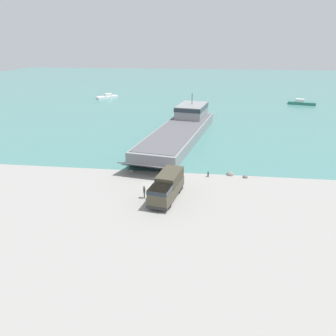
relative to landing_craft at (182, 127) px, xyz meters
name	(u,v)px	position (x,y,z in m)	size (l,w,h in m)	color
ground_plane	(160,184)	(-0.88, -24.30, -1.70)	(240.00, 240.00, 0.00)	gray
water_surface	(195,88)	(-0.88, 69.99, -1.69)	(240.00, 180.00, 0.01)	#477F7A
landing_craft	(182,127)	(0.00, 0.00, 0.00)	(13.59, 37.44, 7.20)	gray
military_truck	(167,186)	(0.57, -28.39, -0.14)	(3.79, 8.00, 2.94)	#4C4738
soldier_on_ramp	(144,191)	(-2.15, -28.76, -0.73)	(0.34, 0.48, 1.67)	#3D4C33
moored_boat_a	(107,97)	(-28.39, 41.75, -1.18)	(6.76, 6.51, 1.54)	white
moored_boat_b	(301,103)	(32.65, 38.20, -1.15)	(8.09, 4.03, 1.65)	#2D7060
mooring_bollard	(208,174)	(5.56, -21.05, -1.26)	(0.24, 0.24, 0.80)	#333338
shoreline_rock_a	(245,178)	(10.79, -20.68, -1.70)	(0.74, 0.74, 0.74)	#66605B
shoreline_rock_b	(230,175)	(8.71, -19.97, -1.70)	(1.04, 1.04, 1.04)	gray
shoreline_rock_c	(132,172)	(-5.62, -20.53, -1.70)	(0.66, 0.66, 0.66)	gray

